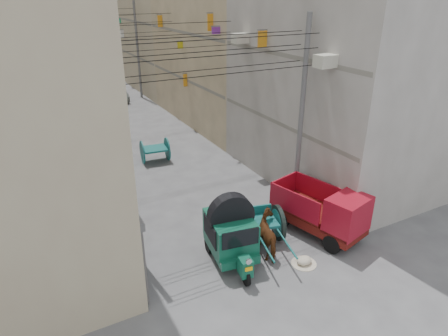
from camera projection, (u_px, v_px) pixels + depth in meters
ground at (321, 332)px, 11.11m from camera, size 140.00×140.00×0.00m
building_row_right at (161, 14)px, 39.37m from camera, size 8.00×62.00×14.00m
end_cap_building at (41, 5)px, 61.61m from camera, size 22.00×10.00×13.00m
shutters_left at (94, 173)px, 17.18m from camera, size 0.18×14.40×2.88m
signboards at (114, 74)px, 27.14m from camera, size 8.22×40.52×5.67m
ac_units at (283, 25)px, 15.80m from camera, size 0.70×6.55×3.35m
utility_poles at (133, 78)px, 23.16m from camera, size 7.40×22.20×8.00m
overhead_cables at (143, 32)px, 19.94m from camera, size 7.40×22.52×1.12m
auto_rickshaw at (231, 231)px, 13.65m from camera, size 1.86×2.85×1.95m
tonga_cart at (262, 224)px, 14.86m from camera, size 1.83×3.21×1.37m
mini_truck at (327, 215)px, 15.01m from camera, size 2.42×3.84×2.00m
second_cart at (155, 150)px, 21.82m from camera, size 1.58×1.43×1.28m
feed_sack at (304, 260)px, 13.81m from camera, size 0.55×0.44×0.27m
horse at (270, 235)px, 14.20m from camera, size 1.14×1.83×1.43m
distant_car_white at (92, 112)px, 28.62m from camera, size 2.41×4.11×1.31m
distant_car_grey at (118, 94)px, 34.02m from camera, size 1.34×3.49×1.14m
distant_car_green at (71, 69)px, 44.80m from camera, size 1.57×3.80×1.10m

